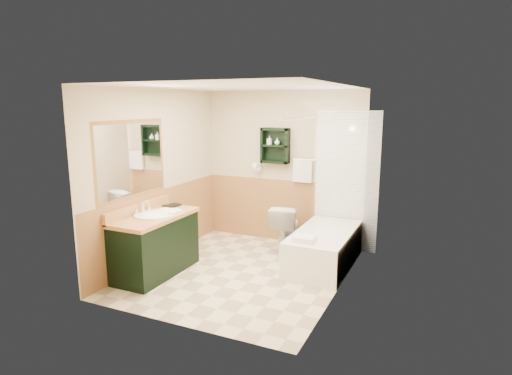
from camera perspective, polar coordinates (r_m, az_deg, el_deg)
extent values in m
plane|color=beige|center=(5.78, -1.99, -11.20)|extent=(3.00, 3.00, 0.00)
cube|color=beige|center=(6.81, 3.67, 2.71)|extent=(2.60, 0.04, 2.40)
cube|color=beige|center=(6.14, -13.16, 1.50)|extent=(0.04, 3.00, 2.40)
cube|color=beige|center=(5.00, 11.58, -0.60)|extent=(0.04, 3.00, 2.40)
cube|color=white|center=(5.35, -2.17, 13.52)|extent=(2.60, 3.00, 0.04)
cube|color=black|center=(6.70, 2.55, 5.59)|extent=(0.45, 0.15, 0.55)
cylinder|color=silver|center=(5.84, 5.94, 9.15)|extent=(0.03, 1.60, 0.03)
cube|color=black|center=(5.76, -13.22, -7.40)|extent=(0.59, 1.24, 0.79)
cube|color=white|center=(6.00, 9.05, -8.00)|extent=(0.73, 1.50, 0.49)
imported|color=white|center=(6.54, 4.01, -5.31)|extent=(0.50, 0.76, 0.70)
cube|color=white|center=(5.71, -11.60, -3.16)|extent=(0.29, 0.23, 0.04)
imported|color=black|center=(6.12, -11.68, -1.29)|extent=(0.17, 0.07, 0.23)
cube|color=white|center=(5.45, 6.46, -6.83)|extent=(0.26, 0.22, 0.07)
imported|color=white|center=(6.73, 1.81, 6.02)|extent=(0.08, 0.14, 0.06)
imported|color=white|center=(6.68, 2.85, 6.05)|extent=(0.10, 0.12, 0.08)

